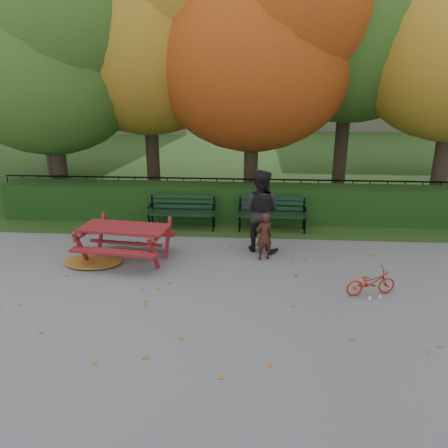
# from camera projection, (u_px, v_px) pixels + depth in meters

# --- Properties ---
(ground) EXTENTS (90.00, 90.00, 0.00)m
(ground) POSITION_uv_depth(u_px,v_px,m) (220.00, 294.00, 8.30)
(ground) COLOR slate
(ground) RESTS_ON ground
(grass_strip) EXTENTS (90.00, 90.00, 0.00)m
(grass_strip) POSITION_uv_depth(u_px,v_px,m) (242.00, 158.00, 21.50)
(grass_strip) COLOR #1E3A16
(grass_strip) RESTS_ON ground
(building_left) EXTENTS (10.00, 7.00, 15.00)m
(building_left) POSITION_uv_depth(u_px,v_px,m) (121.00, 21.00, 30.95)
(building_left) COLOR #B9AE90
(building_left) RESTS_ON ground
(building_right) EXTENTS (9.00, 6.00, 12.00)m
(building_right) POSITION_uv_depth(u_px,v_px,m) (356.00, 44.00, 32.24)
(building_right) COLOR #B9AE90
(building_right) RESTS_ON ground
(hedge) EXTENTS (13.00, 0.90, 1.00)m
(hedge) POSITION_uv_depth(u_px,v_px,m) (232.00, 203.00, 12.38)
(hedge) COLOR black
(hedge) RESTS_ON ground
(iron_fence) EXTENTS (14.00, 0.04, 1.02)m
(iron_fence) POSITION_uv_depth(u_px,v_px,m) (233.00, 194.00, 13.13)
(iron_fence) COLOR black
(iron_fence) RESTS_ON ground
(tree_a) EXTENTS (5.88, 5.60, 7.48)m
(tree_a) POSITION_uv_depth(u_px,v_px,m) (53.00, 53.00, 12.42)
(tree_a) COLOR black
(tree_a) RESTS_ON ground
(tree_b) EXTENTS (6.72, 6.40, 8.79)m
(tree_b) POSITION_uv_depth(u_px,v_px,m) (155.00, 23.00, 13.06)
(tree_b) COLOR black
(tree_b) RESTS_ON ground
(tree_c) EXTENTS (6.30, 6.00, 8.00)m
(tree_c) POSITION_uv_depth(u_px,v_px,m) (265.00, 41.00, 12.30)
(tree_c) COLOR black
(tree_c) RESTS_ON ground
(tree_d) EXTENTS (7.14, 6.80, 9.58)m
(tree_d) POSITION_uv_depth(u_px,v_px,m) (368.00, 2.00, 12.92)
(tree_d) COLOR black
(tree_d) RESTS_ON ground
(tree_f) EXTENTS (6.93, 6.60, 9.19)m
(tree_f) POSITION_uv_depth(u_px,v_px,m) (41.00, 23.00, 15.61)
(tree_f) COLOR black
(tree_f) RESTS_ON ground
(bench_left) EXTENTS (1.80, 0.57, 0.88)m
(bench_left) POSITION_uv_depth(u_px,v_px,m) (182.00, 209.00, 11.71)
(bench_left) COLOR black
(bench_left) RESTS_ON ground
(bench_right) EXTENTS (1.80, 0.57, 0.88)m
(bench_right) POSITION_uv_depth(u_px,v_px,m) (272.00, 211.00, 11.55)
(bench_right) COLOR black
(bench_right) RESTS_ON ground
(picnic_table) EXTENTS (2.06, 1.74, 0.92)m
(picnic_table) POSITION_uv_depth(u_px,v_px,m) (125.00, 234.00, 9.57)
(picnic_table) COLOR maroon
(picnic_table) RESTS_ON ground
(leaf_pile) EXTENTS (1.54, 1.33, 0.09)m
(leaf_pile) POSITION_uv_depth(u_px,v_px,m) (93.00, 261.00, 9.62)
(leaf_pile) COLOR brown
(leaf_pile) RESTS_ON ground
(leaf_scatter) EXTENTS (9.00, 5.70, 0.01)m
(leaf_scatter) POSITION_uv_depth(u_px,v_px,m) (221.00, 286.00, 8.59)
(leaf_scatter) COLOR brown
(leaf_scatter) RESTS_ON ground
(child) EXTENTS (0.46, 0.39, 1.08)m
(child) POSITION_uv_depth(u_px,v_px,m) (264.00, 236.00, 9.69)
(child) COLOR #3A1A12
(child) RESTS_ON ground
(adult) EXTENTS (1.14, 1.03, 1.93)m
(adult) POSITION_uv_depth(u_px,v_px,m) (260.00, 211.00, 10.06)
(adult) COLOR black
(adult) RESTS_ON ground
(bicycle) EXTENTS (1.02, 0.56, 0.51)m
(bicycle) POSITION_uv_depth(u_px,v_px,m) (371.00, 282.00, 8.19)
(bicycle) COLOR #A4240F
(bicycle) RESTS_ON ground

